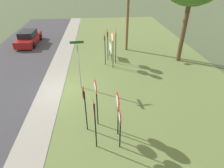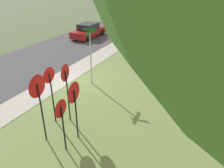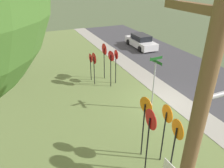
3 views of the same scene
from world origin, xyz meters
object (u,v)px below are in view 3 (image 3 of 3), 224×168
(yield_sign_near_right, at_px, (116,59))
(utility_pole, at_px, (195,161))
(yield_sign_far_left, at_px, (94,61))
(yield_sign_center, at_px, (111,60))
(yield_sign_far_right, at_px, (91,61))
(parked_sedan_distant, at_px, (141,41))
(stop_sign_near_right, at_px, (145,115))
(stop_sign_far_center, at_px, (176,139))
(street_name_post, at_px, (154,80))
(yield_sign_near_left, at_px, (104,53))
(stop_sign_far_left, at_px, (150,128))
(stop_sign_near_left, at_px, (166,122))

(yield_sign_near_right, xyz_separation_m, utility_pole, (-10.69, 3.45, 2.26))
(yield_sign_far_left, bearing_deg, yield_sign_center, -133.82)
(yield_sign_far_right, distance_m, parked_sedan_distant, 9.53)
(stop_sign_near_right, relative_size, yield_sign_far_right, 1.40)
(stop_sign_near_right, distance_m, stop_sign_far_center, 1.56)
(street_name_post, xyz_separation_m, utility_pole, (-6.78, 3.93, 2.21))
(yield_sign_far_right, bearing_deg, street_name_post, -162.29)
(yield_sign_far_right, bearing_deg, stop_sign_far_center, 176.17)
(yield_sign_near_right, xyz_separation_m, yield_sign_center, (-0.33, 0.53, 0.10))
(stop_sign_near_right, xyz_separation_m, stop_sign_far_center, (-1.53, -0.30, -0.07))
(yield_sign_near_left, xyz_separation_m, yield_sign_far_left, (-0.66, 1.02, -0.27))
(stop_sign_far_center, bearing_deg, stop_sign_near_right, 19.86)
(yield_sign_near_right, distance_m, yield_sign_far_right, 1.92)
(stop_sign_far_left, bearing_deg, utility_pole, 162.49)
(yield_sign_far_left, height_order, utility_pole, utility_pole)
(parked_sedan_distant, bearing_deg, stop_sign_far_left, 151.87)
(stop_sign_far_center, bearing_deg, utility_pole, 150.95)
(stop_sign_far_left, xyz_separation_m, parked_sedan_distant, (14.44, -8.35, -1.52))
(yield_sign_center, bearing_deg, stop_sign_far_left, 156.73)
(yield_sign_center, bearing_deg, yield_sign_far_right, 20.59)
(yield_sign_far_left, height_order, yield_sign_far_right, yield_sign_far_left)
(stop_sign_far_center, height_order, parked_sedan_distant, stop_sign_far_center)
(stop_sign_near_left, height_order, stop_sign_far_left, stop_sign_far_left)
(yield_sign_far_left, relative_size, yield_sign_center, 0.90)
(stop_sign_near_right, height_order, yield_sign_far_left, stop_sign_near_right)
(stop_sign_near_left, distance_m, yield_sign_near_left, 8.50)
(yield_sign_near_right, relative_size, yield_sign_far_left, 1.06)
(yield_sign_near_right, distance_m, parked_sedan_distant, 9.30)
(yield_sign_far_left, bearing_deg, utility_pole, 165.93)
(yield_sign_center, xyz_separation_m, street_name_post, (-3.58, -1.01, -0.05))
(stop_sign_far_left, distance_m, stop_sign_far_center, 0.95)
(stop_sign_near_left, relative_size, stop_sign_far_left, 0.94)
(yield_sign_center, bearing_deg, stop_sign_far_center, 162.08)
(stop_sign_far_center, xyz_separation_m, parked_sedan_distant, (15.16, -7.75, -1.41))
(stop_sign_far_center, xyz_separation_m, street_name_post, (4.38, -2.07, -0.12))
(stop_sign_near_left, relative_size, parked_sedan_distant, 0.61)
(yield_sign_far_right, relative_size, street_name_post, 0.64)
(stop_sign_far_center, height_order, yield_sign_far_right, stop_sign_far_center)
(stop_sign_near_right, bearing_deg, yield_sign_near_left, -19.24)
(stop_sign_far_center, xyz_separation_m, yield_sign_near_left, (9.39, -1.16, 0.02))
(yield_sign_near_left, xyz_separation_m, yield_sign_far_right, (0.12, 1.02, -0.52))
(stop_sign_near_left, height_order, stop_sign_far_center, stop_sign_far_center)
(yield_sign_near_right, bearing_deg, stop_sign_far_left, 163.79)
(stop_sign_far_center, relative_size, yield_sign_center, 1.06)
(stop_sign_far_center, xyz_separation_m, yield_sign_center, (7.96, -1.06, -0.06))
(street_name_post, bearing_deg, utility_pole, 144.71)
(stop_sign_near_left, height_order, utility_pole, utility_pole)
(stop_sign_near_right, distance_m, yield_sign_near_right, 7.03)
(yield_sign_near_left, height_order, street_name_post, street_name_post)
(stop_sign_far_left, height_order, utility_pole, utility_pole)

